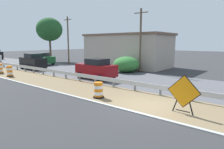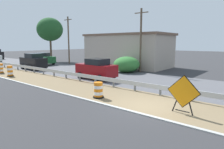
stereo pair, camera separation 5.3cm
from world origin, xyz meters
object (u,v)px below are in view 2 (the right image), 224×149
traffic_barrel_close (95,75)px  car_lead_near_lane (96,69)px  traffic_barrel_farther (1,69)px  car_distant_a (43,59)px  car_distant_b (33,61)px  utility_pole_near (141,39)px  utility_pole_mid (69,39)px  traffic_barrel_mid (10,72)px  warning_sign_diamond (183,93)px  traffic_barrel_nearest (98,91)px

traffic_barrel_close → car_lead_near_lane: 0.86m
traffic_barrel_farther → car_lead_near_lane: size_ratio=0.27×
car_distant_a → traffic_barrel_farther: bearing=-62.0°
car_distant_b → car_distant_a: bearing=-42.0°
traffic_barrel_farther → utility_pole_near: utility_pole_near is taller
car_distant_b → utility_pole_near: bearing=-149.1°
car_distant_b → utility_pole_mid: bearing=-72.8°
utility_pole_near → car_distant_a: bearing=100.3°
traffic_barrel_mid → car_lead_near_lane: bearing=-60.0°
traffic_barrel_mid → car_lead_near_lane: car_lead_near_lane is taller
car_distant_a → car_lead_near_lane: bearing=-14.5°
traffic_barrel_farther → utility_pole_mid: size_ratio=0.14×
utility_pole_near → car_lead_near_lane: bearing=173.2°
utility_pole_near → traffic_barrel_farther: bearing=133.0°
warning_sign_diamond → car_lead_near_lane: car_lead_near_lane is taller
warning_sign_diamond → traffic_barrel_nearest: bearing=-82.6°
warning_sign_diamond → traffic_barrel_mid: warning_sign_diamond is taller
warning_sign_diamond → traffic_barrel_farther: 21.20m
car_distant_b → traffic_barrel_nearest: bearing=165.4°
car_distant_b → traffic_barrel_close: bearing=179.3°
traffic_barrel_close → traffic_barrel_mid: 9.43m
car_distant_b → utility_pole_mid: (7.77, 2.20, 2.99)m
traffic_barrel_mid → utility_pole_near: (11.53, -8.93, 3.39)m
warning_sign_diamond → traffic_barrel_mid: bearing=-87.2°
traffic_barrel_close → utility_pole_mid: utility_pole_mid is taller
car_lead_near_lane → utility_pole_mid: size_ratio=0.53×
car_lead_near_lane → traffic_barrel_nearest: bearing=135.6°
utility_pole_near → car_distant_b: bearing=119.5°
traffic_barrel_nearest → car_distant_a: size_ratio=0.22×
utility_pole_mid → car_distant_b: bearing=-164.2°
warning_sign_diamond → traffic_barrel_farther: warning_sign_diamond is taller
traffic_barrel_close → car_distant_a: bearing=74.7°
traffic_barrel_close → car_distant_a: 16.67m
car_distant_a → car_distant_b: bearing=-44.0°
car_distant_a → car_distant_b: 5.78m
warning_sign_diamond → traffic_barrel_nearest: warning_sign_diamond is taller
car_distant_a → car_distant_b: car_distant_b is taller
traffic_barrel_mid → utility_pole_near: 14.97m
traffic_barrel_mid → utility_pole_near: utility_pole_near is taller
warning_sign_diamond → traffic_barrel_close: 10.32m
traffic_barrel_nearest → car_distant_b: bearing=73.9°
traffic_barrel_close → traffic_barrel_farther: 12.19m
car_lead_near_lane → traffic_barrel_farther: bearing=22.2°
traffic_barrel_nearest → utility_pole_mid: size_ratio=0.13×
traffic_barrel_close → traffic_barrel_mid: (-4.13, 8.48, 0.06)m
car_lead_near_lane → utility_pole_mid: 15.99m
car_lead_near_lane → utility_pole_mid: bearing=-28.3°
warning_sign_diamond → car_distant_b: size_ratio=0.46×
utility_pole_near → traffic_barrel_close: bearing=176.5°
warning_sign_diamond → car_distant_a: bearing=-106.1°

